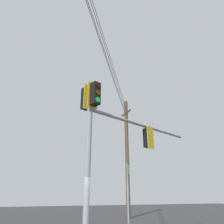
{
  "coord_description": "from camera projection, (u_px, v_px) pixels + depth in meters",
  "views": [
    {
      "loc": [
        1.84,
        7.13,
        2.03
      ],
      "look_at": [
        -0.43,
        -0.84,
        5.15
      ],
      "focal_mm": 34.12,
      "sensor_mm": 36.0,
      "label": 1
    }
  ],
  "objects": [
    {
      "name": "utility_pole_wooden",
      "position": [
        127.0,
        153.0,
        19.49
      ],
      "size": [
        0.36,
        1.83,
        10.52
      ],
      "color": "#4C3823",
      "rests_on": "ground"
    },
    {
      "name": "signal_mast_assembly",
      "position": [
        112.0,
        131.0,
        8.56
      ],
      "size": [
        6.09,
        3.39,
        6.04
      ],
      "color": "gray",
      "rests_on": "ground"
    },
    {
      "name": "route_sign_primary",
      "position": [
        128.0,
        195.0,
        8.41
      ],
      "size": [
        0.18,
        0.36,
        3.15
      ],
      "color": "slate",
      "rests_on": "ground"
    }
  ]
}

